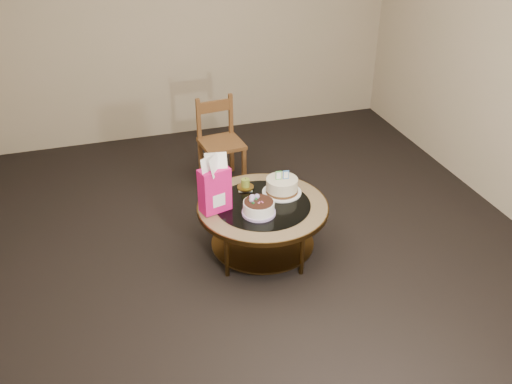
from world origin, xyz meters
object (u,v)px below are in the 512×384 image
object	(u,v)px
coffee_table	(263,213)
dining_chair	(220,141)
gift_bag	(214,184)
decorated_cake	(259,208)
cream_cake	(282,186)

from	to	relation	value
coffee_table	dining_chair	world-z (taller)	dining_chair
gift_bag	dining_chair	bearing A→B (deg)	58.72
decorated_cake	cream_cake	world-z (taller)	cream_cake
decorated_cake	gift_bag	bearing A→B (deg)	152.72
coffee_table	gift_bag	world-z (taller)	gift_bag
cream_cake	decorated_cake	bearing A→B (deg)	-131.36
coffee_table	cream_cake	size ratio (longest dim) A/B	3.26
gift_bag	cream_cake	bearing A→B (deg)	-7.10
cream_cake	gift_bag	bearing A→B (deg)	-164.20
coffee_table	cream_cake	xyz separation A→B (m)	(0.20, 0.12, 0.14)
cream_cake	dining_chair	size ratio (longest dim) A/B	0.38
decorated_cake	coffee_table	bearing A→B (deg)	58.86
decorated_cake	dining_chair	xyz separation A→B (m)	(0.05, 1.39, -0.09)
decorated_cake	dining_chair	distance (m)	1.39
decorated_cake	gift_bag	world-z (taller)	gift_bag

